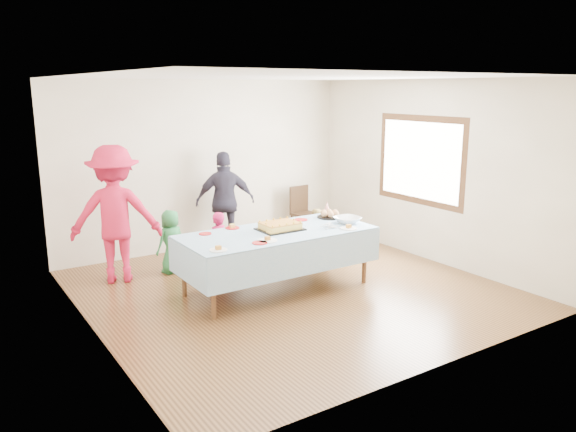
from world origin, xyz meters
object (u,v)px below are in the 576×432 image
Objects in this scene: birthday_cake at (280,226)px; adult_left at (115,214)px; dining_chair at (302,209)px; party_table at (277,236)px.

adult_left is at bearing 139.85° from birthday_cake.
party_table is at bearing -135.30° from dining_chair.
adult_left is at bearing -174.94° from dining_chair.
dining_chair is 0.49× the size of adult_left.
dining_chair is at bearing 48.85° from birthday_cake.
birthday_cake reaches higher than party_table.
birthday_cake is at bearing 32.40° from party_table.
party_table is 2.20m from adult_left.
party_table is 4.54× the size of birthday_cake.
dining_chair is (1.78, 2.00, -0.22)m from party_table.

